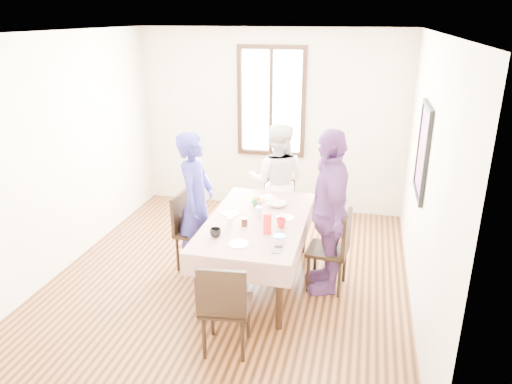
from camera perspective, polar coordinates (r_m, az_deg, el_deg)
ground at (r=5.67m, az=-2.91°, el=-9.91°), size 4.50×4.50×0.00m
back_wall at (r=7.24m, az=1.84°, el=8.37°), size 4.00×0.00×4.00m
right_wall at (r=4.97m, az=19.57°, el=1.49°), size 0.00×4.50×4.50m
window_frame at (r=7.16m, az=1.84°, el=10.68°), size 1.02×0.06×1.62m
window_pane at (r=7.17m, az=1.85°, el=10.70°), size 0.90×0.02×1.50m
art_poster at (r=5.19m, az=19.31°, el=4.64°), size 0.04×0.76×0.96m
dining_table at (r=5.39m, az=0.12°, el=-7.06°), size 0.93×1.75×0.75m
tablecloth at (r=5.22m, az=0.13°, el=-3.35°), size 1.05×1.87×0.01m
chair_left at (r=5.70m, az=-7.18°, el=-4.72°), size 0.45×0.45×0.91m
chair_right at (r=5.30m, az=8.55°, el=-6.84°), size 0.46×0.46×0.91m
chair_far at (r=6.43m, az=2.56°, el=-1.59°), size 0.44×0.44×0.91m
chair_near at (r=4.34m, az=-3.58°, el=-13.27°), size 0.46×0.46×0.91m
person_left at (r=5.54m, az=-7.14°, el=-1.25°), size 0.40×0.61×1.66m
person_far at (r=6.29m, az=2.57°, el=1.18°), size 0.78×0.61×1.58m
person_right at (r=5.11m, az=8.58°, el=-2.36°), size 0.69×1.13×1.80m
mug_black at (r=4.82m, az=-4.86°, el=-4.86°), size 0.14×0.14×0.09m
mug_flag at (r=5.02m, az=3.01°, el=-3.71°), size 0.15×0.15×0.10m
mug_green at (r=5.56m, az=0.02°, el=-1.25°), size 0.15×0.15×0.09m
serving_bowl at (r=5.56m, az=2.50°, el=-1.47°), size 0.23×0.23×0.05m
juice_carton at (r=4.86m, az=1.36°, el=-3.77°), size 0.07×0.07×0.22m
butter_tub at (r=4.73m, az=2.80°, el=-5.62°), size 0.11×0.11×0.05m
jam_jar at (r=5.04m, az=-1.39°, el=-3.61°), size 0.06×0.06×0.09m
drinking_glass at (r=5.05m, az=-3.18°, el=-3.58°), size 0.07×0.07×0.10m
smartphone at (r=4.57m, az=2.54°, el=-6.88°), size 0.08×0.15×0.01m
flower_vase at (r=5.25m, az=0.32°, el=-2.42°), size 0.06×0.06×0.13m
plate_left at (r=5.36m, az=-3.06°, el=-2.57°), size 0.20×0.20×0.01m
plate_right at (r=5.26m, az=3.45°, el=-3.05°), size 0.20×0.20×0.01m
plate_far at (r=5.82m, az=1.41°, el=-0.67°), size 0.20×0.20×0.01m
plate_near at (r=4.67m, az=-2.13°, el=-6.20°), size 0.20×0.20×0.01m
butter_lid at (r=4.71m, az=2.81°, el=-5.27°), size 0.12×0.12×0.01m
flower_bunch at (r=5.20m, az=0.32°, el=-1.28°), size 0.09×0.09×0.10m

